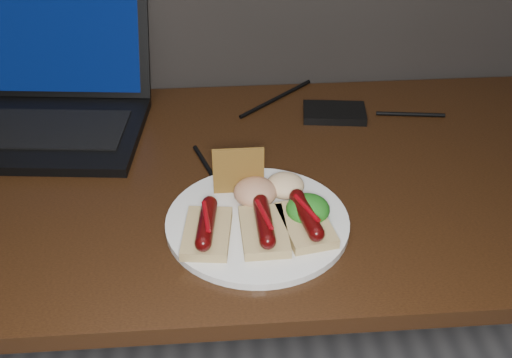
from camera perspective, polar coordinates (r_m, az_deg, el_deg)
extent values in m
cube|color=#341C0D|center=(1.15, -4.01, -0.42)|extent=(1.40, 0.70, 0.03)
cube|color=#341C0D|center=(1.74, 18.25, -3.76)|extent=(0.05, 0.05, 0.72)
cube|color=black|center=(1.32, -18.64, 3.88)|extent=(0.42, 0.31, 0.02)
cube|color=black|center=(1.31, -18.72, 4.27)|extent=(0.35, 0.18, 0.00)
cube|color=black|center=(1.41, -17.48, 11.82)|extent=(0.40, 0.13, 0.23)
cube|color=#081B54|center=(1.41, -17.48, 11.82)|extent=(0.36, 0.11, 0.20)
cube|color=black|center=(1.33, 6.98, 5.86)|extent=(0.14, 0.09, 0.02)
cylinder|color=black|center=(1.15, -4.07, 0.61)|extent=(0.06, 0.17, 0.01)
cylinder|color=black|center=(1.39, 1.81, 7.16)|extent=(0.17, 0.15, 0.01)
cylinder|color=black|center=(1.36, 13.57, 5.61)|extent=(0.14, 0.03, 0.01)
cylinder|color=white|center=(1.03, 0.13, -3.88)|extent=(0.33, 0.33, 0.01)
cube|color=#D9C67F|center=(0.99, -4.37, -4.83)|extent=(0.08, 0.12, 0.02)
cylinder|color=#490406|center=(0.98, -4.42, -3.91)|extent=(0.04, 0.10, 0.02)
sphere|color=#490406|center=(0.94, -4.73, -5.73)|extent=(0.03, 0.02, 0.02)
sphere|color=#490406|center=(1.01, -4.14, -2.22)|extent=(0.03, 0.02, 0.02)
cylinder|color=maroon|center=(0.97, -4.46, -3.33)|extent=(0.01, 0.07, 0.01)
cube|color=#D9C67F|center=(0.99, 0.71, -4.67)|extent=(0.07, 0.12, 0.02)
cylinder|color=#490406|center=(0.98, 0.72, -3.75)|extent=(0.03, 0.10, 0.02)
sphere|color=#490406|center=(0.94, 1.05, -5.55)|extent=(0.02, 0.02, 0.02)
sphere|color=#490406|center=(1.01, 0.41, -2.07)|extent=(0.02, 0.02, 0.02)
cylinder|color=maroon|center=(0.97, 0.72, -3.17)|extent=(0.02, 0.07, 0.01)
cube|color=#D9C67F|center=(1.01, 4.44, -4.09)|extent=(0.09, 0.13, 0.02)
cylinder|color=#490406|center=(0.99, 4.50, -3.17)|extent=(0.04, 0.10, 0.02)
sphere|color=#490406|center=(0.96, 5.40, -4.87)|extent=(0.03, 0.02, 0.02)
sphere|color=#490406|center=(1.03, 3.66, -1.58)|extent=(0.03, 0.02, 0.02)
cylinder|color=maroon|center=(0.98, 4.53, -2.60)|extent=(0.03, 0.07, 0.01)
cube|color=#A4792D|center=(1.06, -1.57, 0.74)|extent=(0.09, 0.01, 0.08)
ellipsoid|color=#1B5B12|center=(1.02, 4.64, -2.69)|extent=(0.07, 0.07, 0.04)
ellipsoid|color=maroon|center=(1.05, -0.07, -1.17)|extent=(0.07, 0.07, 0.04)
ellipsoid|color=beige|center=(1.07, 2.61, -0.57)|extent=(0.06, 0.06, 0.04)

